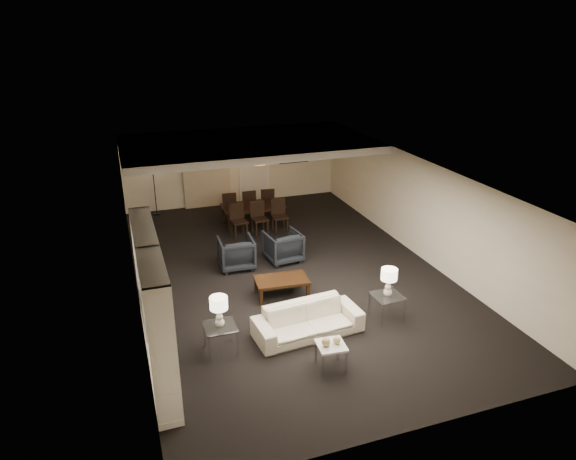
{
  "coord_description": "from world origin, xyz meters",
  "views": [
    {
      "loc": [
        -3.62,
        -10.48,
        5.59
      ],
      "look_at": [
        0.0,
        0.0,
        1.1
      ],
      "focal_mm": 32.0,
      "sensor_mm": 36.0,
      "label": 1
    }
  ],
  "objects_px": {
    "chair_nm": "(260,218)",
    "vase_amber": "(155,302)",
    "table_lamp_right": "(389,282)",
    "chair_nl": "(239,221)",
    "floor_lamp": "(154,188)",
    "sofa": "(308,320)",
    "armchair_left": "(236,253)",
    "coffee_table": "(282,287)",
    "side_table_right": "(386,307)",
    "chair_nr": "(280,216)",
    "side_table_left": "(221,339)",
    "chair_fm": "(248,204)",
    "chair_fl": "(229,206)",
    "floor_speaker": "(155,296)",
    "armchair_right": "(283,246)",
    "marble_table": "(331,356)",
    "pendant_light": "(258,160)",
    "television": "(151,289)",
    "vase_blue": "(162,347)",
    "dining_table": "(254,216)",
    "chair_fr": "(267,202)",
    "table_lamp_left": "(219,312)"
  },
  "relations": [
    {
      "from": "coffee_table",
      "to": "side_table_right",
      "type": "height_order",
      "value": "side_table_right"
    },
    {
      "from": "floor_lamp",
      "to": "side_table_right",
      "type": "bearing_deg",
      "value": -64.28
    },
    {
      "from": "armchair_right",
      "to": "chair_nr",
      "type": "xyz_separation_m",
      "value": [
        0.54,
        1.88,
        0.08
      ]
    },
    {
      "from": "chair_nl",
      "to": "floor_lamp",
      "type": "relative_size",
      "value": 0.55
    },
    {
      "from": "floor_speaker",
      "to": "television",
      "type": "bearing_deg",
      "value": -80.64
    },
    {
      "from": "table_lamp_right",
      "to": "chair_fr",
      "type": "relative_size",
      "value": 0.63
    },
    {
      "from": "armchair_left",
      "to": "sofa",
      "type": "bearing_deg",
      "value": 102.8
    },
    {
      "from": "vase_amber",
      "to": "chair_nm",
      "type": "height_order",
      "value": "vase_amber"
    },
    {
      "from": "sofa",
      "to": "armchair_left",
      "type": "xyz_separation_m",
      "value": [
        -0.6,
        3.3,
        0.08
      ]
    },
    {
      "from": "armchair_left",
      "to": "floor_lamp",
      "type": "relative_size",
      "value": 0.49
    },
    {
      "from": "vase_blue",
      "to": "floor_speaker",
      "type": "height_order",
      "value": "vase_blue"
    },
    {
      "from": "table_lamp_right",
      "to": "chair_fm",
      "type": "height_order",
      "value": "table_lamp_right"
    },
    {
      "from": "pendant_light",
      "to": "armchair_right",
      "type": "xyz_separation_m",
      "value": [
        -0.2,
        -2.83,
        -1.53
      ]
    },
    {
      "from": "sofa",
      "to": "floor_lamp",
      "type": "distance_m",
      "value": 8.11
    },
    {
      "from": "pendant_light",
      "to": "marble_table",
      "type": "height_order",
      "value": "pendant_light"
    },
    {
      "from": "sofa",
      "to": "floor_speaker",
      "type": "bearing_deg",
      "value": 144.48
    },
    {
      "from": "marble_table",
      "to": "sofa",
      "type": "bearing_deg",
      "value": 90.0
    },
    {
      "from": "vase_blue",
      "to": "chair_nl",
      "type": "xyz_separation_m",
      "value": [
        2.75,
        6.42,
        -0.68
      ]
    },
    {
      "from": "table_lamp_right",
      "to": "chair_nl",
      "type": "distance_m",
      "value": 5.48
    },
    {
      "from": "marble_table",
      "to": "armchair_left",
      "type": "bearing_deg",
      "value": 97.77
    },
    {
      "from": "vase_amber",
      "to": "floor_lamp",
      "type": "distance_m",
      "value": 8.63
    },
    {
      "from": "side_table_left",
      "to": "chair_fm",
      "type": "xyz_separation_m",
      "value": [
        2.24,
        6.48,
        0.2
      ]
    },
    {
      "from": "armchair_right",
      "to": "chair_fm",
      "type": "xyz_separation_m",
      "value": [
        -0.06,
        3.18,
        0.08
      ]
    },
    {
      "from": "pendant_light",
      "to": "side_table_left",
      "type": "distance_m",
      "value": 6.82
    },
    {
      "from": "sofa",
      "to": "chair_nm",
      "type": "distance_m",
      "value": 5.21
    },
    {
      "from": "side_table_right",
      "to": "floor_speaker",
      "type": "relative_size",
      "value": 0.6
    },
    {
      "from": "coffee_table",
      "to": "television",
      "type": "relative_size",
      "value": 1.08
    },
    {
      "from": "chair_nr",
      "to": "coffee_table",
      "type": "bearing_deg",
      "value": -105.84
    },
    {
      "from": "chair_nm",
      "to": "vase_amber",
      "type": "bearing_deg",
      "value": -124.07
    },
    {
      "from": "chair_fl",
      "to": "chair_nm",
      "type": "bearing_deg",
      "value": 117.19
    },
    {
      "from": "coffee_table",
      "to": "chair_nr",
      "type": "height_order",
      "value": "chair_nr"
    },
    {
      "from": "armchair_right",
      "to": "vase_amber",
      "type": "bearing_deg",
      "value": 43.22
    },
    {
      "from": "armchair_right",
      "to": "floor_lamp",
      "type": "xyz_separation_m",
      "value": [
        -2.67,
        4.53,
        0.47
      ]
    },
    {
      "from": "chair_fm",
      "to": "armchair_right",
      "type": "bearing_deg",
      "value": 91.71
    },
    {
      "from": "floor_speaker",
      "to": "chair_fl",
      "type": "relative_size",
      "value": 1.02
    },
    {
      "from": "pendant_light",
      "to": "sofa",
      "type": "xyz_separation_m",
      "value": [
        -0.8,
        -6.13,
        -1.62
      ]
    },
    {
      "from": "vase_blue",
      "to": "dining_table",
      "type": "xyz_separation_m",
      "value": [
        3.35,
        7.07,
        -0.84
      ]
    },
    {
      "from": "pendant_light",
      "to": "vase_amber",
      "type": "relative_size",
      "value": 3.14
    },
    {
      "from": "marble_table",
      "to": "chair_fl",
      "type": "relative_size",
      "value": 0.51
    },
    {
      "from": "floor_lamp",
      "to": "chair_fm",
      "type": "bearing_deg",
      "value": -27.26
    },
    {
      "from": "marble_table",
      "to": "floor_lamp",
      "type": "xyz_separation_m",
      "value": [
        -2.07,
        8.93,
        0.62
      ]
    },
    {
      "from": "chair_nm",
      "to": "table_lamp_right",
      "type": "bearing_deg",
      "value": -81.95
    },
    {
      "from": "side_table_left",
      "to": "chair_fl",
      "type": "bearing_deg",
      "value": 75.77
    },
    {
      "from": "table_lamp_left",
      "to": "vase_amber",
      "type": "bearing_deg",
      "value": -146.43
    },
    {
      "from": "armchair_left",
      "to": "chair_fm",
      "type": "height_order",
      "value": "chair_fm"
    },
    {
      "from": "coffee_table",
      "to": "side_table_right",
      "type": "xyz_separation_m",
      "value": [
        1.7,
        -1.6,
        0.06
      ]
    },
    {
      "from": "side_table_left",
      "to": "dining_table",
      "type": "bearing_deg",
      "value": 68.95
    },
    {
      "from": "floor_speaker",
      "to": "chair_nm",
      "type": "bearing_deg",
      "value": 63.08
    },
    {
      "from": "chair_nm",
      "to": "chair_fr",
      "type": "height_order",
      "value": "same"
    },
    {
      "from": "vase_blue",
      "to": "dining_table",
      "type": "relative_size",
      "value": 0.1
    }
  ]
}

